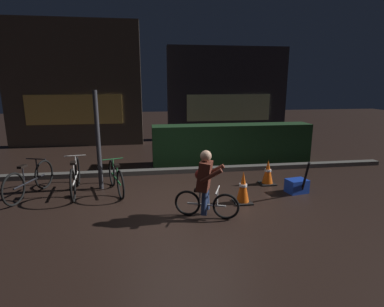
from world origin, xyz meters
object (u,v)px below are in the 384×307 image
Objects in this scene: closed_umbrella at (305,178)px; parked_bike_left_mid at (75,177)px; blue_crate at (297,186)px; street_post at (98,141)px; cyclist at (205,184)px; traffic_cone_near at (243,188)px; traffic_cone_far at (268,172)px; parked_bike_leftmost at (30,181)px; parked_bike_center_left at (116,178)px.

parked_bike_left_mid is at bearing -89.53° from closed_umbrella.
street_post is at bearing 168.28° from blue_crate.
blue_crate is 0.35× the size of cyclist.
street_post is 4.53m from blue_crate.
closed_umbrella is at bearing 38.10° from cyclist.
blue_crate is (4.84, -0.69, -0.21)m from parked_bike_left_mid.
traffic_cone_near is 1.41m from traffic_cone_far.
cyclist is (2.09, -1.84, -0.49)m from street_post.
closed_umbrella is at bearing 6.06° from traffic_cone_near.
street_post is 3.72× the size of traffic_cone_far.
cyclist is (2.59, -1.62, 0.27)m from parked_bike_left_mid.
closed_umbrella reaches higher than traffic_cone_near.
blue_crate is 2.48m from cyclist.
traffic_cone_far is 1.36× the size of blue_crate.
parked_bike_leftmost is 5.86m from closed_umbrella.
parked_bike_center_left is (0.37, -0.29, -0.79)m from street_post.
cyclist is (-2.25, -0.94, 0.48)m from blue_crate.
blue_crate is (3.97, -0.61, -0.18)m from parked_bike_center_left.
parked_bike_center_left is 4.02m from blue_crate.
closed_umbrella is (0.04, -0.25, 0.25)m from blue_crate.
traffic_cone_near is at bearing -23.67° from street_post.
street_post is at bearing -93.41° from closed_umbrella.
parked_bike_leftmost is 5.33m from traffic_cone_far.
parked_bike_leftmost is at bearing 73.12° from parked_bike_center_left.
blue_crate is at bearing -79.85° from parked_bike_leftmost.
blue_crate is at bearing -11.72° from street_post.
traffic_cone_near is at bearing -127.88° from parked_bike_center_left.
street_post is 2.82m from cyclist.
closed_umbrella is (4.01, -0.86, 0.07)m from parked_bike_center_left.
closed_umbrella is (5.80, -0.87, 0.05)m from parked_bike_leftmost.
blue_crate is (5.76, -0.62, -0.20)m from parked_bike_leftmost.
traffic_cone_near is 1.49× the size of blue_crate.
parked_bike_left_mid is 2.02× the size of closed_umbrella.
parked_bike_leftmost is 1.79m from parked_bike_center_left.
street_post reaches higher than closed_umbrella.
street_post is 0.93m from parked_bike_left_mid.
parked_bike_center_left is 2.50× the size of traffic_cone_far.
traffic_cone_far is at bearing 47.74° from traffic_cone_near.
traffic_cone_far is 0.48× the size of cyclist.
parked_bike_left_mid is (0.91, 0.07, 0.01)m from parked_bike_leftmost.
parked_bike_left_mid is 3.07m from cyclist.
closed_umbrella reaches higher than blue_crate.
closed_umbrella is (4.88, -0.94, 0.04)m from parked_bike_left_mid.
parked_bike_left_mid reaches higher than parked_bike_leftmost.
parked_bike_center_left is 1.76× the size of closed_umbrella.
closed_umbrella is (4.38, -1.15, -0.72)m from street_post.
parked_bike_leftmost is 0.94× the size of parked_bike_left_mid.
parked_bike_leftmost reaches higher than blue_crate.
traffic_cone_near is 0.77× the size of closed_umbrella.
street_post reaches higher than traffic_cone_near.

